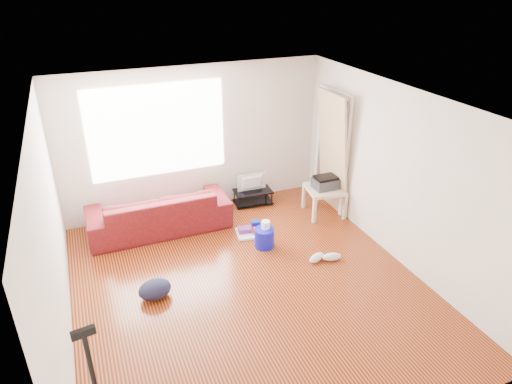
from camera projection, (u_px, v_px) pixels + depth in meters
name	position (u px, v px, depth m)	size (l,w,h in m)	color
room	(249.00, 198.00, 5.75)	(4.51, 5.01, 2.51)	#3E1306
sofa	(161.00, 229.00, 7.51)	(2.24, 0.88, 0.66)	#390B0C
tv_stand	(253.00, 196.00, 8.26)	(0.71, 0.44, 0.25)	black
tv	(253.00, 183.00, 8.14)	(0.53, 0.07, 0.31)	black
side_table	(325.00, 192.00, 7.81)	(0.69, 0.69, 0.49)	#C3B691
printer	(325.00, 182.00, 7.73)	(0.40, 0.31, 0.21)	#303036
bucket	(264.00, 246.00, 7.04)	(0.30, 0.30, 0.30)	#1114BB
toilet_paper	(266.00, 233.00, 6.98)	(0.13, 0.13, 0.12)	white
cleaning_tray	(252.00, 231.00, 7.35)	(0.52, 0.45, 0.17)	white
backpack	(156.00, 297.00, 5.96)	(0.43, 0.34, 0.24)	black
sneakers	(324.00, 257.00, 6.67)	(0.53, 0.27, 0.12)	silver
door_panel	(328.00, 208.00, 8.16)	(0.04, 0.84, 2.11)	tan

